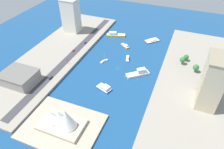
# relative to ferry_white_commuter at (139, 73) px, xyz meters

# --- Properties ---
(ground_plane) EXTENTS (440.00, 440.00, 0.00)m
(ground_plane) POSITION_rel_ferry_white_commuter_xyz_m (26.80, -3.32, -2.46)
(ground_plane) COLOR navy
(quay_west) EXTENTS (70.00, 240.00, 3.01)m
(quay_west) POSITION_rel_ferry_white_commuter_xyz_m (-56.53, -3.32, -0.96)
(quay_west) COLOR gray
(quay_west) RESTS_ON ground_plane
(quay_east) EXTENTS (70.00, 240.00, 3.01)m
(quay_east) POSITION_rel_ferry_white_commuter_xyz_m (110.13, -3.32, -0.96)
(quay_east) COLOR gray
(quay_east) RESTS_ON ground_plane
(peninsula_point) EXTENTS (64.92, 51.02, 2.00)m
(peninsula_point) POSITION_rel_ferry_white_commuter_xyz_m (40.68, 94.44, -1.46)
(peninsula_point) COLOR #A89E89
(peninsula_point) RESTS_ON ground_plane
(road_strip) EXTENTS (9.05, 228.00, 0.15)m
(road_strip) POSITION_rel_ferry_white_commuter_xyz_m (88.62, -3.32, 0.62)
(road_strip) COLOR #38383D
(road_strip) RESTS_ON quay_east
(ferry_white_commuter) EXTENTS (25.24, 22.83, 7.60)m
(ferry_white_commuter) POSITION_rel_ferry_white_commuter_xyz_m (0.00, 0.00, 0.00)
(ferry_white_commuter) COLOR silver
(ferry_white_commuter) RESTS_ON ground_plane
(water_taxi_orange) EXTENTS (14.46, 12.34, 3.81)m
(water_taxi_orange) POSITION_rel_ferry_white_commuter_xyz_m (34.19, -52.56, -1.17)
(water_taxi_orange) COLOR orange
(water_taxi_orange) RESTS_ON ground_plane
(ferry_yellow_fast) EXTENTS (29.09, 15.86, 6.09)m
(ferry_yellow_fast) POSITION_rel_ferry_white_commuter_xyz_m (57.81, -75.89, -0.27)
(ferry_yellow_fast) COLOR yellow
(ferry_yellow_fast) RESTS_ON ground_plane
(sailboat_small_white) EXTENTS (7.17, 11.25, 12.72)m
(sailboat_small_white) POSITION_rel_ferry_white_commuter_xyz_m (46.69, -9.09, -1.60)
(sailboat_small_white) COLOR white
(sailboat_small_white) RESTS_ON ground_plane
(barge_flat_brown) EXTENTS (21.58, 21.82, 2.84)m
(barge_flat_brown) POSITION_rel_ferry_white_commuter_xyz_m (3.50, -81.40, -1.39)
(barge_flat_brown) COLOR brown
(barge_flat_brown) RESTS_ON ground_plane
(yacht_sleek_gray) EXTENTS (7.23, 15.10, 3.44)m
(yacht_sleek_gray) POSITION_rel_ferry_white_commuter_xyz_m (21.54, -24.89, -1.25)
(yacht_sleek_gray) COLOR #999EA3
(yacht_sleek_gray) RESTS_ON ground_plane
(catamaran_blue) EXTENTS (18.09, 13.73, 4.53)m
(catamaran_blue) POSITION_rel_ferry_white_commuter_xyz_m (26.02, 36.78, -0.75)
(catamaran_blue) COLOR blue
(catamaran_blue) RESTS_ON ground_plane
(hotel_broad_white) EXTENTS (23.46, 18.37, 47.12)m
(hotel_broad_white) POSITION_rel_ferry_white_commuter_xyz_m (121.59, -62.39, 24.13)
(hotel_broad_white) COLOR silver
(hotel_broad_white) RESTS_ON quay_east
(carpark_squat_concrete) EXTENTS (35.06, 28.96, 12.02)m
(carpark_squat_concrete) POSITION_rel_ferry_white_commuter_xyz_m (112.34, 61.97, 6.59)
(carpark_squat_concrete) COLOR gray
(carpark_squat_concrete) RESTS_ON quay_east
(office_block_beige) EXTENTS (18.10, 27.90, 50.89)m
(office_block_beige) POSITION_rel_ferry_white_commuter_xyz_m (-70.38, 21.20, 26.02)
(office_block_beige) COLOR #C6B793
(office_block_beige) RESTS_ON quay_west
(suv_black) EXTENTS (1.95, 5.23, 1.67)m
(suv_black) POSITION_rel_ferry_white_commuter_xyz_m (85.69, 45.58, 1.50)
(suv_black) COLOR black
(suv_black) RESTS_ON road_strip
(hatchback_blue) EXTENTS (2.06, 4.76, 1.71)m
(hatchback_blue) POSITION_rel_ferry_white_commuter_xyz_m (86.84, -36.19, 1.52)
(hatchback_blue) COLOR black
(hatchback_blue) RESTS_ON road_strip
(pickup_red) EXTENTS (1.99, 4.26, 1.55)m
(pickup_red) POSITION_rel_ferry_white_commuter_xyz_m (91.15, -11.79, 1.45)
(pickup_red) COLOR black
(pickup_red) RESTS_ON road_strip
(traffic_light_waterfront) EXTENTS (0.36, 0.36, 6.50)m
(traffic_light_waterfront) POSITION_rel_ferry_white_commuter_xyz_m (83.00, 14.81, 4.89)
(traffic_light_waterfront) COLOR black
(traffic_light_waterfront) RESTS_ON quay_east
(opera_landmark) EXTENTS (38.31, 24.27, 22.01)m
(opera_landmark) POSITION_rel_ferry_white_commuter_xyz_m (39.64, 94.44, 7.68)
(opera_landmark) COLOR #BCAD93
(opera_landmark) RESTS_ON peninsula_point
(park_tree_cluster) EXTENTS (22.27, 25.38, 9.55)m
(park_tree_cluster) POSITION_rel_ferry_white_commuter_xyz_m (-49.25, -33.56, 6.45)
(park_tree_cluster) COLOR brown
(park_tree_cluster) RESTS_ON quay_west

